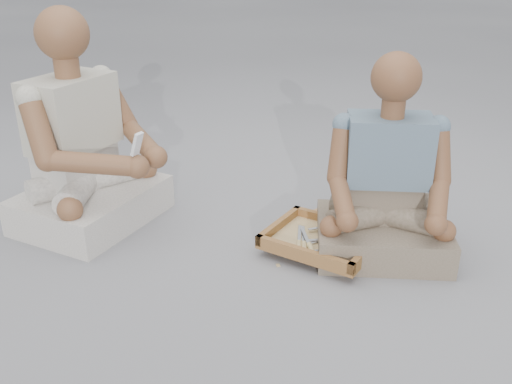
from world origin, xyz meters
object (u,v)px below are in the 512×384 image
Objects in this scene: tool_tray at (321,240)px; companion at (386,191)px; carved_panel at (374,229)px; craftsman at (85,154)px.

companion reaches higher than tool_tray.
carved_panel is 0.30m from companion.
tool_tray is (-0.10, -0.30, 0.04)m from carved_panel.
carved_panel is 0.32m from tool_tray.
tool_tray reaches higher than carved_panel.
tool_tray is at bearing 9.45° from companion.
craftsman is at bearing -7.83° from companion.
companion is (0.09, -0.13, 0.26)m from carved_panel.
carved_panel is at bearing 111.34° from craftsman.
craftsman is at bearing -148.72° from carved_panel.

